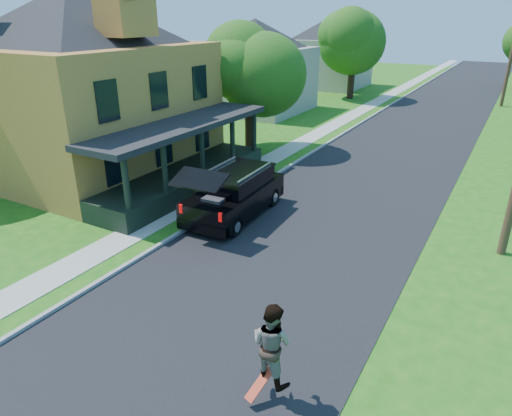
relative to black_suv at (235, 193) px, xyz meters
The scene contains 13 objects.
ground 5.65m from the black_suv, 54.95° to the right, with size 140.00×140.00×0.00m, color #1B5F13.
street 15.80m from the black_suv, 78.29° to the left, with size 8.00×120.00×0.02m, color black.
curb 15.49m from the black_suv, 93.15° to the left, with size 0.15×120.00×0.12m, color gray.
sidewalk 15.65m from the black_suv, 98.84° to the left, with size 1.30×120.00×0.03m, color #9D9E95.
front_walk 6.53m from the black_suv, 167.13° to the left, with size 6.50×1.20×0.03m, color #9D9E95.
main_house 10.49m from the black_suv, behind, with size 15.56×15.56×10.10m.
neighbor_house_mid 22.24m from the black_suv, 117.92° to the left, with size 12.78×12.78×8.30m.
neighbor_house_far 37.05m from the black_suv, 106.21° to the left, with size 12.78×12.78×8.30m.
black_suv is the anchor object (origin of this frame).
skateboarder 9.48m from the black_suv, 52.99° to the right, with size 1.01×0.84×1.87m.
skateboard 9.68m from the black_suv, 54.65° to the right, with size 0.41×0.66×0.53m.
tree_left_mid 10.81m from the black_suv, 117.33° to the left, with size 4.92×4.79×7.62m.
tree_left_far 29.85m from the black_suv, 100.28° to the left, with size 7.31×7.52×9.01m.
Camera 1 is at (5.95, -9.64, 7.53)m, focal length 32.00 mm.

